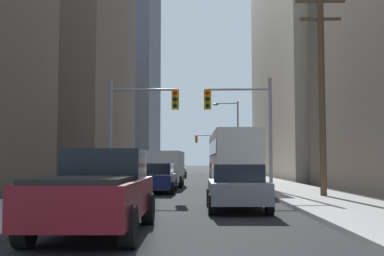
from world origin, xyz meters
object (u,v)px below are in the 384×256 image
cargo_van_white (166,167)px  sedan_green (177,170)px  traffic_signal_near_right (242,115)px  traffic_signal_far_right (211,145)px  sedan_navy (157,178)px  sedan_black (170,172)px  sedan_grey (237,187)px  traffic_signal_near_left (140,115)px  pickup_truck_maroon (98,192)px  city_bus (232,157)px

cargo_van_white → sedan_green: (-0.11, 17.57, -0.52)m
cargo_van_white → traffic_signal_near_right: size_ratio=0.88×
traffic_signal_near_right → sedan_green: bearing=100.7°
cargo_van_white → traffic_signal_far_right: (3.99, 37.73, 2.78)m
sedan_navy → sedan_black: same height
sedan_grey → traffic_signal_near_left: 10.59m
pickup_truck_maroon → traffic_signal_far_right: traffic_signal_far_right is taller
pickup_truck_maroon → traffic_signal_near_left: 14.47m
pickup_truck_maroon → sedan_black: 27.01m
sedan_black → traffic_signal_near_right: size_ratio=0.70×
city_bus → sedan_green: size_ratio=2.72×
traffic_signal_near_right → traffic_signal_near_left: bearing=180.0°
traffic_signal_far_right → city_bus: bearing=-89.7°
city_bus → cargo_van_white: city_bus is taller
sedan_black → traffic_signal_near_right: bearing=-70.6°
sedan_grey → sedan_navy: same height
city_bus → sedan_grey: city_bus is taller
city_bus → traffic_signal_near_left: size_ratio=1.92×
sedan_green → traffic_signal_near_left: size_ratio=0.71×
city_bus → sedan_black: bearing=120.6°
sedan_black → traffic_signal_near_left: bearing=-93.5°
sedan_navy → sedan_black: size_ratio=1.01×
sedan_green → city_bus: bearing=-76.5°
pickup_truck_maroon → sedan_black: size_ratio=1.29×
sedan_black → cargo_van_white: bearing=-88.4°
sedan_navy → sedan_grey: bearing=-68.8°
sedan_navy → traffic_signal_near_left: bearing=158.3°
sedan_black → sedan_green: 10.55m
cargo_van_white → traffic_signal_near_left: bearing=-99.5°
city_bus → sedan_green: 18.56m
sedan_green → traffic_signal_near_right: size_ratio=0.71×
sedan_navy → sedan_black: bearing=90.5°
pickup_truck_maroon → traffic_signal_near_right: bearing=72.2°
pickup_truck_maroon → traffic_signal_far_right: 57.95m
sedan_navy → traffic_signal_far_right: bearing=84.7°
traffic_signal_near_left → traffic_signal_far_right: bearing=83.5°
sedan_grey → sedan_green: (-3.44, 32.56, 0.00)m
sedan_black → city_bus: bearing=-59.4°
sedan_green → pickup_truck_maroon: bearing=-90.1°
sedan_black → traffic_signal_far_right: 31.17m
traffic_signal_near_right → traffic_signal_far_right: same height
cargo_van_white → sedan_green: size_ratio=1.25×
traffic_signal_near_left → traffic_signal_near_right: same height
cargo_van_white → sedan_green: 17.58m
cargo_van_white → sedan_green: bearing=90.4°
sedan_black → traffic_signal_far_right: traffic_signal_far_right is taller
sedan_black → traffic_signal_near_right: (4.53, -12.90, 3.26)m
pickup_truck_maroon → sedan_navy: 13.75m
cargo_van_white → traffic_signal_near_left: size_ratio=0.88×
pickup_truck_maroon → sedan_navy: (0.12, 13.75, -0.16)m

